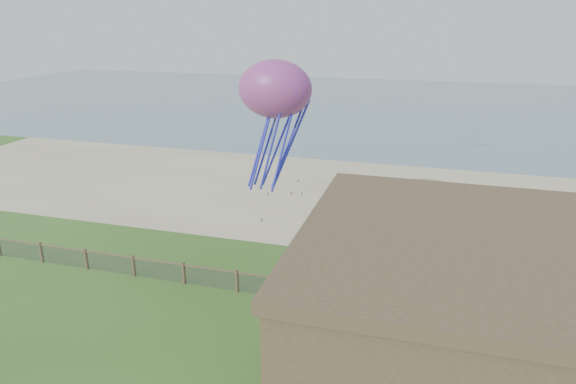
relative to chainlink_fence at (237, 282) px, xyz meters
The scene contains 8 objects.
ground 6.03m from the chainlink_fence, 90.00° to the right, with size 160.00×160.00×0.00m, color #33521C.
sand_beach 16.01m from the chainlink_fence, 90.00° to the left, with size 72.00×20.00×0.02m, color tan.
ocean 60.00m from the chainlink_fence, 90.00° to the left, with size 160.00×68.00×0.02m, color slate.
chainlink_fence is the anchor object (origin of this frame).
motel 15.06m from the chainlink_fence, 28.30° to the right, with size 15.00×10.00×7.00m, color #4F3D2A.
motel_deck 13.04m from the chainlink_fence, ahead, with size 15.00×2.00×0.50m, color brown.
picnic_table 6.83m from the chainlink_fence, ahead, with size 1.71×1.29×0.72m, color brown, non-canonical shape.
octopus_kite 9.35m from the chainlink_fence, 88.70° to the left, with size 3.91×2.76×8.04m, color #E45224, non-canonical shape.
Camera 1 is at (8.95, -15.65, 13.53)m, focal length 32.00 mm.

